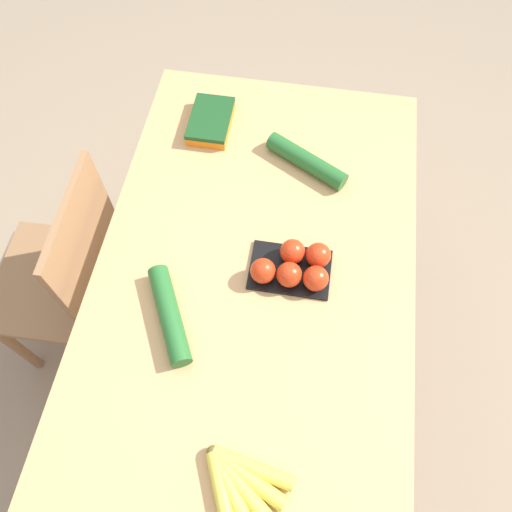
% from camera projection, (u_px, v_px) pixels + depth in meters
% --- Properties ---
extents(ground_plane, '(12.00, 12.00, 0.00)m').
position_uv_depth(ground_plane, '(256.00, 350.00, 2.04)').
color(ground_plane, gray).
extents(dining_table, '(1.38, 0.86, 0.78)m').
position_uv_depth(dining_table, '(256.00, 278.00, 1.45)').
color(dining_table, tan).
rests_on(dining_table, ground_plane).
extents(chair, '(0.43, 0.41, 0.92)m').
position_uv_depth(chair, '(71.00, 279.00, 1.66)').
color(chair, '#8E6642').
rests_on(chair, ground_plane).
extents(banana_bunch, '(0.20, 0.20, 0.03)m').
position_uv_depth(banana_bunch, '(239.00, 484.00, 1.08)').
color(banana_bunch, brown).
rests_on(banana_bunch, dining_table).
extents(tomato_pack, '(0.15, 0.22, 0.08)m').
position_uv_depth(tomato_pack, '(295.00, 267.00, 1.31)').
color(tomato_pack, black).
rests_on(tomato_pack, dining_table).
extents(carrot_bag, '(0.19, 0.12, 0.04)m').
position_uv_depth(carrot_bag, '(211.00, 120.00, 1.57)').
color(carrot_bag, orange).
rests_on(carrot_bag, dining_table).
extents(cucumber_near, '(0.26, 0.17, 0.05)m').
position_uv_depth(cucumber_near, '(169.00, 315.00, 1.25)').
color(cucumber_near, '#236028').
rests_on(cucumber_near, dining_table).
extents(cucumber_far, '(0.18, 0.26, 0.05)m').
position_uv_depth(cucumber_far, '(306.00, 161.00, 1.49)').
color(cucumber_far, '#236028').
rests_on(cucumber_far, dining_table).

